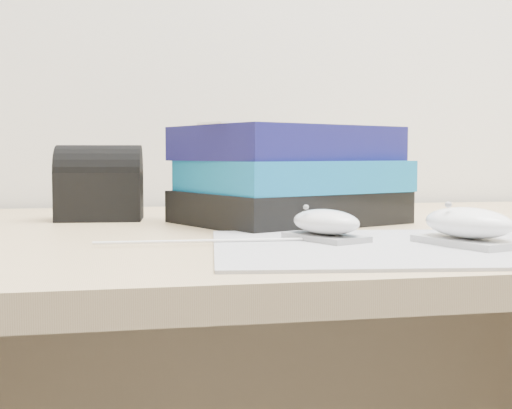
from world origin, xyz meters
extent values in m
cube|color=tan|center=(0.00, 1.58, 0.71)|extent=(1.60, 0.80, 0.03)
cube|color=tan|center=(0.00, 1.96, 0.35)|extent=(1.52, 0.03, 0.35)
cube|color=gray|center=(0.04, 1.35, 0.73)|extent=(0.41, 0.34, 0.00)
cube|color=#949496|center=(-0.02, 1.40, 0.74)|extent=(0.08, 0.10, 0.01)
ellipsoid|color=white|center=(-0.02, 1.40, 0.75)|extent=(0.08, 0.10, 0.03)
ellipsoid|color=gray|center=(-0.05, 1.40, 0.77)|extent=(0.01, 0.01, 0.01)
cube|color=#AAABAD|center=(0.10, 1.33, 0.74)|extent=(0.09, 0.12, 0.01)
ellipsoid|color=white|center=(0.10, 1.33, 0.76)|extent=(0.09, 0.12, 0.03)
ellipsoid|color=#97979A|center=(0.08, 1.33, 0.77)|extent=(0.01, 0.01, 0.01)
cylinder|color=white|center=(-0.15, 1.41, 0.73)|extent=(0.24, 0.01, 0.00)
cube|color=black|center=(-0.01, 1.63, 0.75)|extent=(0.34, 0.31, 0.04)
cube|color=#0E67A0|center=(0.00, 1.63, 0.80)|extent=(0.33, 0.29, 0.04)
cube|color=#12114F|center=(-0.01, 1.63, 0.84)|extent=(0.33, 0.30, 0.05)
cube|color=silver|center=(-0.01, 1.61, 0.86)|extent=(0.26, 0.16, 0.00)
cube|color=black|center=(-0.27, 1.73, 0.76)|extent=(0.13, 0.09, 0.07)
cylinder|color=black|center=(-0.27, 1.73, 0.80)|extent=(0.13, 0.09, 0.08)
camera|label=1|loc=(-0.25, 0.67, 0.82)|focal=50.00mm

